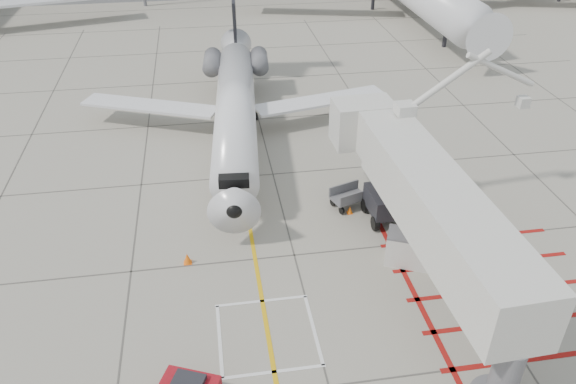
{
  "coord_description": "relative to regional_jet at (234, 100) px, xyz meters",
  "views": [
    {
      "loc": [
        -3.73,
        -17.6,
        17.89
      ],
      "look_at": [
        0.0,
        6.0,
        2.5
      ],
      "focal_mm": 35.0,
      "sensor_mm": 36.0,
      "label": 1
    }
  ],
  "objects": [
    {
      "name": "ground_power_unit",
      "position": [
        7.38,
        -12.58,
        -2.88
      ],
      "size": [
        2.47,
        2.02,
        1.7
      ],
      "primitive_type": null,
      "rotation": [
        0.0,
        0.0,
        -0.42
      ],
      "color": "silver",
      "rests_on": "ground_plane"
    },
    {
      "name": "cone_nose",
      "position": [
        -3.31,
        -10.95,
        -3.44
      ],
      "size": [
        0.41,
        0.41,
        0.57
      ],
      "primitive_type": "cone",
      "color": "#FE640D",
      "rests_on": "ground_plane"
    },
    {
      "name": "jet_bridge",
      "position": [
        7.75,
        -14.59,
        -0.06
      ],
      "size": [
        9.42,
        18.67,
        7.33
      ],
      "primitive_type": null,
      "rotation": [
        0.0,
        0.0,
        0.04
      ],
      "color": "silver",
      "rests_on": "ground_plane"
    },
    {
      "name": "cone_side",
      "position": [
        5.63,
        -8.03,
        -3.5
      ],
      "size": [
        0.32,
        0.32,
        0.45
      ],
      "primitive_type": "cone",
      "color": "orange",
      "rests_on": "ground_plane"
    },
    {
      "name": "regional_jet",
      "position": [
        0.0,
        0.0,
        0.0
      ],
      "size": [
        24.86,
        30.24,
        7.46
      ],
      "primitive_type": null,
      "rotation": [
        0.0,
        0.0,
        -0.08
      ],
      "color": "silver",
      "rests_on": "ground_plane"
    },
    {
      "name": "baggage_cart",
      "position": [
        5.73,
        -7.33,
        -3.12
      ],
      "size": [
        2.24,
        1.8,
        1.22
      ],
      "primitive_type": null,
      "rotation": [
        0.0,
        0.0,
        0.34
      ],
      "color": "#59595E",
      "rests_on": "ground_plane"
    },
    {
      "name": "ground_plane",
      "position": [
        1.97,
        -15.18,
        -3.73
      ],
      "size": [
        260.0,
        260.0,
        0.0
      ],
      "primitive_type": "plane",
      "color": "gray",
      "rests_on": "ground"
    }
  ]
}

